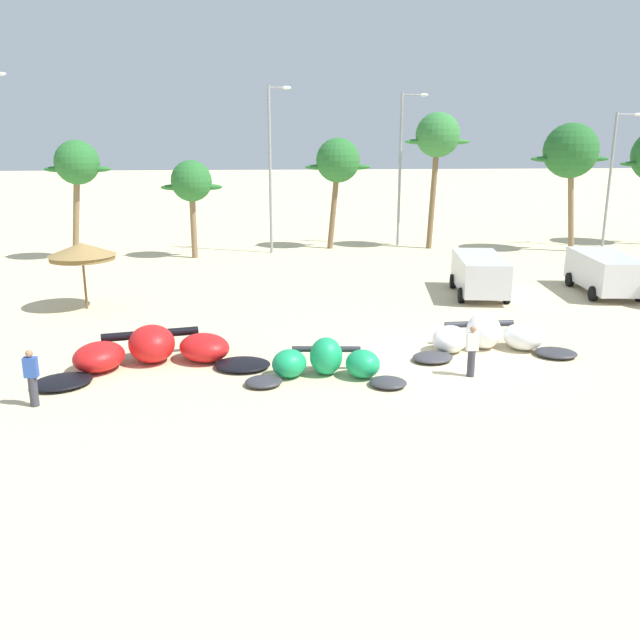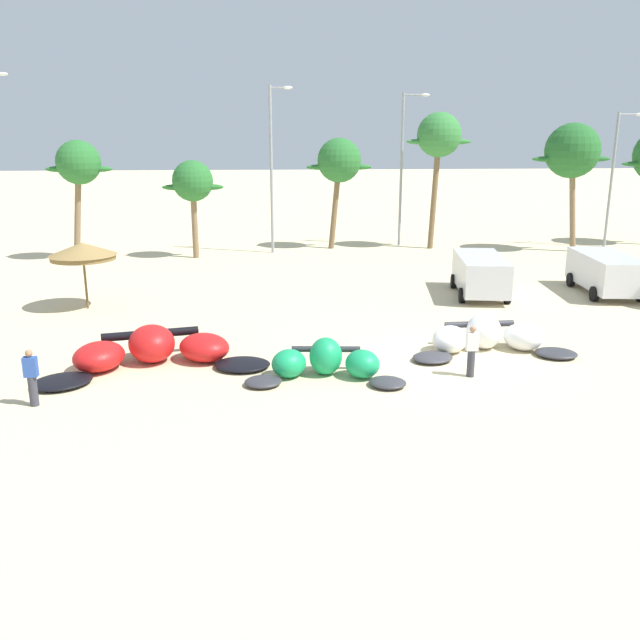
{
  "view_description": "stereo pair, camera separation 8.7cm",
  "coord_description": "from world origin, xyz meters",
  "px_view_note": "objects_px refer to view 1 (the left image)",
  "views": [
    {
      "loc": [
        -5.67,
        -20.36,
        7.19
      ],
      "look_at": [
        -3.66,
        2.0,
        1.0
      ],
      "focal_mm": 37.55,
      "sensor_mm": 36.0,
      "label": 1
    },
    {
      "loc": [
        -5.58,
        -20.37,
        7.19
      ],
      "look_at": [
        -3.66,
        2.0,
        1.0
      ],
      "focal_mm": 37.55,
      "sensor_mm": 36.0,
      "label": 2
    }
  ],
  "objects_px": {
    "palm_center_left": "(438,137)",
    "parked_car_second": "(479,272)",
    "palm_left_of_gap": "(338,162)",
    "kite_left_of_center": "(486,337)",
    "palm_leftmost": "(77,165)",
    "palm_left": "(191,183)",
    "kite_left": "(326,363)",
    "parked_van": "(604,270)",
    "kite_far_left": "(153,351)",
    "beach_umbrella_near_van": "(82,251)",
    "person_near_kites": "(32,378)",
    "lamppost_west_center": "(272,163)",
    "lamppost_east": "(613,173)",
    "palm_center_right": "(571,152)",
    "lamppost_east_center": "(402,163)",
    "person_by_umbrellas": "(472,351)"
  },
  "relations": [
    {
      "from": "palm_center_left",
      "to": "parked_car_second",
      "type": "bearing_deg",
      "value": -95.47
    },
    {
      "from": "palm_left_of_gap",
      "to": "kite_left_of_center",
      "type": "bearing_deg",
      "value": -83.26
    },
    {
      "from": "palm_leftmost",
      "to": "palm_left",
      "type": "distance_m",
      "value": 6.56
    },
    {
      "from": "palm_leftmost",
      "to": "palm_center_left",
      "type": "bearing_deg",
      "value": 6.33
    },
    {
      "from": "kite_left",
      "to": "parked_van",
      "type": "height_order",
      "value": "parked_van"
    },
    {
      "from": "palm_left_of_gap",
      "to": "parked_car_second",
      "type": "bearing_deg",
      "value": -70.24
    },
    {
      "from": "kite_far_left",
      "to": "kite_left_of_center",
      "type": "distance_m",
      "value": 11.28
    },
    {
      "from": "beach_umbrella_near_van",
      "to": "kite_left_of_center",
      "type": "bearing_deg",
      "value": -25.43
    },
    {
      "from": "beach_umbrella_near_van",
      "to": "palm_left",
      "type": "bearing_deg",
      "value": 73.92
    },
    {
      "from": "parked_car_second",
      "to": "person_near_kites",
      "type": "distance_m",
      "value": 20.31
    },
    {
      "from": "kite_left_of_center",
      "to": "palm_leftmost",
      "type": "distance_m",
      "value": 26.98
    },
    {
      "from": "kite_left_of_center",
      "to": "lamppost_west_center",
      "type": "xyz_separation_m",
      "value": [
        -6.91,
        20.9,
        5.1
      ]
    },
    {
      "from": "kite_left",
      "to": "lamppost_east",
      "type": "relative_size",
      "value": 0.59
    },
    {
      "from": "person_near_kites",
      "to": "palm_left_of_gap",
      "type": "bearing_deg",
      "value": 66.32
    },
    {
      "from": "parked_van",
      "to": "palm_center_right",
      "type": "relative_size",
      "value": 0.65
    },
    {
      "from": "parked_van",
      "to": "palm_left_of_gap",
      "type": "xyz_separation_m",
      "value": [
        -11.0,
        14.12,
        4.49
      ]
    },
    {
      "from": "kite_left",
      "to": "palm_left_of_gap",
      "type": "relative_size",
      "value": 0.72
    },
    {
      "from": "palm_center_left",
      "to": "palm_center_right",
      "type": "relative_size",
      "value": 1.08
    },
    {
      "from": "palm_center_right",
      "to": "lamppost_east",
      "type": "height_order",
      "value": "lamppost_east"
    },
    {
      "from": "palm_center_left",
      "to": "lamppost_east_center",
      "type": "height_order",
      "value": "lamppost_east_center"
    },
    {
      "from": "beach_umbrella_near_van",
      "to": "palm_center_right",
      "type": "bearing_deg",
      "value": 24.96
    },
    {
      "from": "palm_center_right",
      "to": "lamppost_east_center",
      "type": "xyz_separation_m",
      "value": [
        -9.92,
        3.33,
        -0.74
      ]
    },
    {
      "from": "kite_left",
      "to": "palm_left",
      "type": "height_order",
      "value": "palm_left"
    },
    {
      "from": "palm_left",
      "to": "lamppost_west_center",
      "type": "height_order",
      "value": "lamppost_west_center"
    },
    {
      "from": "parked_van",
      "to": "palm_center_right",
      "type": "distance_m",
      "value": 13.13
    },
    {
      "from": "kite_far_left",
      "to": "beach_umbrella_near_van",
      "type": "distance_m",
      "value": 8.95
    },
    {
      "from": "parked_van",
      "to": "lamppost_east",
      "type": "distance_m",
      "value": 15.44
    },
    {
      "from": "kite_left",
      "to": "parked_car_second",
      "type": "xyz_separation_m",
      "value": [
        8.18,
        10.39,
        0.64
      ]
    },
    {
      "from": "parked_car_second",
      "to": "lamppost_east_center",
      "type": "distance_m",
      "value": 15.47
    },
    {
      "from": "kite_left",
      "to": "palm_left",
      "type": "xyz_separation_m",
      "value": [
        -5.92,
        21.58,
        4.06
      ]
    },
    {
      "from": "palm_left",
      "to": "palm_center_right",
      "type": "distance_m",
      "value": 23.42
    },
    {
      "from": "kite_left_of_center",
      "to": "lamppost_east_center",
      "type": "bearing_deg",
      "value": 85.7
    },
    {
      "from": "palm_leftmost",
      "to": "lamppost_east",
      "type": "height_order",
      "value": "lamppost_east"
    },
    {
      "from": "palm_left_of_gap",
      "to": "lamppost_east",
      "type": "height_order",
      "value": "lamppost_east"
    },
    {
      "from": "palm_left",
      "to": "beach_umbrella_near_van",
      "type": "bearing_deg",
      "value": -106.08
    },
    {
      "from": "person_near_kites",
      "to": "palm_leftmost",
      "type": "distance_m",
      "value": 23.83
    },
    {
      "from": "parked_car_second",
      "to": "lamppost_east",
      "type": "relative_size",
      "value": 0.59
    },
    {
      "from": "kite_left",
      "to": "person_near_kites",
      "type": "xyz_separation_m",
      "value": [
        -8.23,
        -1.58,
        0.37
      ]
    },
    {
      "from": "kite_left",
      "to": "beach_umbrella_near_van",
      "type": "height_order",
      "value": "beach_umbrella_near_van"
    },
    {
      "from": "kite_far_left",
      "to": "palm_center_right",
      "type": "distance_m",
      "value": 31.13
    },
    {
      "from": "beach_umbrella_near_van",
      "to": "lamppost_east_center",
      "type": "height_order",
      "value": "lamppost_east_center"
    },
    {
      "from": "kite_left_of_center",
      "to": "palm_left",
      "type": "xyz_separation_m",
      "value": [
        -11.71,
        19.46,
        4.03
      ]
    },
    {
      "from": "parked_car_second",
      "to": "person_by_umbrellas",
      "type": "distance_m",
      "value": 11.35
    },
    {
      "from": "kite_left",
      "to": "lamppost_east",
      "type": "height_order",
      "value": "lamppost_east"
    },
    {
      "from": "beach_umbrella_near_van",
      "to": "lamppost_west_center",
      "type": "xyz_separation_m",
      "value": [
        8.32,
        13.65,
        3.08
      ]
    },
    {
      "from": "beach_umbrella_near_van",
      "to": "palm_left_of_gap",
      "type": "xyz_separation_m",
      "value": [
        12.6,
        15.01,
        3.08
      ]
    },
    {
      "from": "person_near_kites",
      "to": "palm_leftmost",
      "type": "height_order",
      "value": "palm_leftmost"
    },
    {
      "from": "palm_left",
      "to": "kite_far_left",
      "type": "bearing_deg",
      "value": -88.73
    },
    {
      "from": "parked_van",
      "to": "palm_left",
      "type": "height_order",
      "value": "palm_left"
    },
    {
      "from": "kite_far_left",
      "to": "parked_van",
      "type": "xyz_separation_m",
      "value": [
        19.64,
        8.64,
        0.62
      ]
    }
  ]
}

